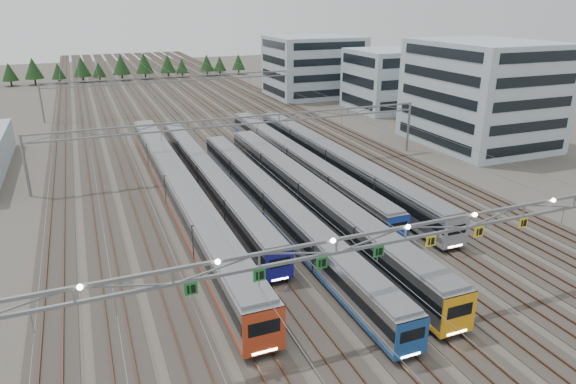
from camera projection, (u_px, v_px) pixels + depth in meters
name	position (u px, v px, depth m)	size (l,w,h in m)	color
ground	(398.00, 319.00, 39.70)	(400.00, 400.00, 0.00)	#47423A
track_bed	(170.00, 94.00, 126.03)	(54.00, 260.00, 5.42)	#2D2823
train_a	(178.00, 189.00, 60.62)	(3.09, 61.01, 4.03)	black
train_b	(207.00, 176.00, 66.01)	(2.58, 51.99, 3.35)	black
train_c	(274.00, 205.00, 56.62)	(2.63, 52.14, 3.42)	black
train_d	(310.00, 196.00, 58.48)	(2.94, 51.32, 3.84)	black
train_e	(295.00, 159.00, 73.25)	(2.58, 52.71, 3.35)	black
train_f	(335.00, 161.00, 71.70)	(2.86, 51.87, 3.72)	black
gantry_near	(406.00, 237.00, 37.10)	(56.36, 0.61, 8.08)	gray
gantry_mid	(242.00, 127.00, 72.20)	(56.36, 0.36, 8.00)	gray
gantry_far	(181.00, 83.00, 111.29)	(56.36, 0.36, 8.00)	gray
depot_bldg_south	(481.00, 94.00, 85.56)	(18.00, 22.00, 17.08)	#90A4AC
depot_bldg_mid	(385.00, 80.00, 114.02)	(14.00, 16.00, 13.13)	#90A4AC
depot_bldg_north	(314.00, 66.00, 130.81)	(22.00, 18.00, 14.82)	#90A4AC
treeline	(123.00, 66.00, 157.56)	(81.20, 5.60, 7.02)	#332114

